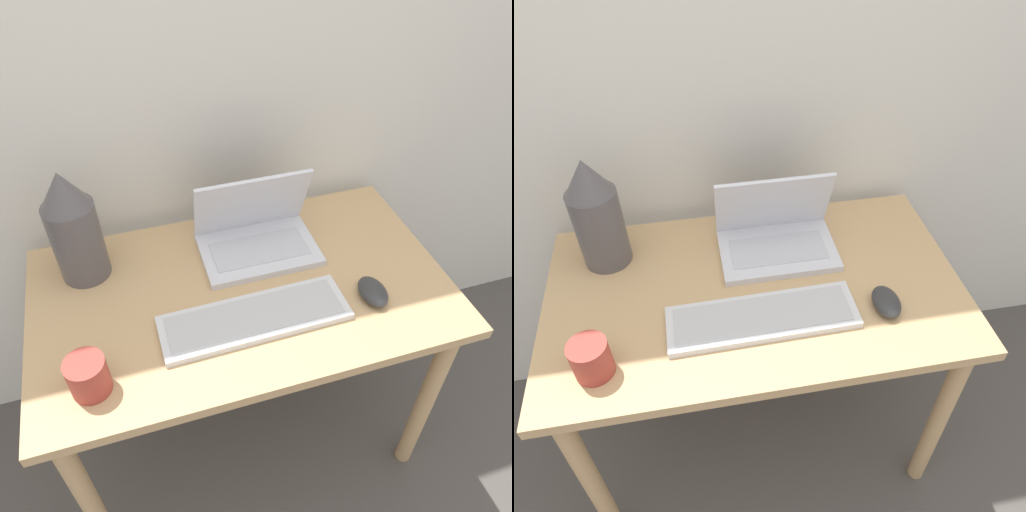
# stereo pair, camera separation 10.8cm
# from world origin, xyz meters

# --- Properties ---
(wall_back) EXTENTS (6.00, 0.05, 2.50)m
(wall_back) POSITION_xyz_m (0.00, 0.70, 1.25)
(wall_back) COLOR silver
(wall_back) RESTS_ON ground_plane
(desk) EXTENTS (1.08, 0.63, 0.72)m
(desk) POSITION_xyz_m (0.00, 0.32, 0.62)
(desk) COLOR tan
(desk) RESTS_ON ground_plane
(laptop) EXTENTS (0.32, 0.22, 0.22)m
(laptop) POSITION_xyz_m (0.08, 0.46, 0.77)
(laptop) COLOR silver
(laptop) RESTS_ON desk
(keyboard) EXTENTS (0.47, 0.15, 0.02)m
(keyboard) POSITION_xyz_m (-0.00, 0.20, 0.73)
(keyboard) COLOR silver
(keyboard) RESTS_ON desk
(mouse) EXTENTS (0.07, 0.11, 0.04)m
(mouse) POSITION_xyz_m (0.31, 0.19, 0.74)
(mouse) COLOR #2D2D2D
(mouse) RESTS_ON desk
(vase) EXTENTS (0.13, 0.13, 0.32)m
(vase) POSITION_xyz_m (-0.38, 0.50, 0.88)
(vase) COLOR #514C4C
(vase) RESTS_ON desk
(mug) EXTENTS (0.09, 0.09, 0.09)m
(mug) POSITION_xyz_m (-0.39, 0.12, 0.77)
(mug) COLOR #9E382D
(mug) RESTS_ON desk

